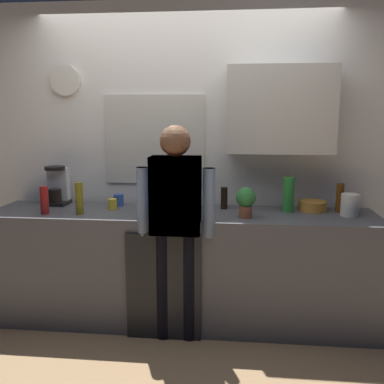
# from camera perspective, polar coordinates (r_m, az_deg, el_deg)

# --- Properties ---
(ground_plane) EXTENTS (8.00, 8.00, 0.00)m
(ground_plane) POSITION_cam_1_polar(r_m,az_deg,el_deg) (3.54, -2.02, -18.23)
(ground_plane) COLOR #8C6D4C
(kitchen_counter) EXTENTS (3.06, 0.64, 0.91)m
(kitchen_counter) POSITION_cam_1_polar(r_m,az_deg,el_deg) (3.62, -1.39, -9.65)
(kitchen_counter) COLOR #4C4C51
(kitchen_counter) RESTS_ON ground_plane
(dishwasher_panel) EXTENTS (0.56, 0.02, 0.82)m
(dishwasher_panel) POSITION_cam_1_polar(r_m,az_deg,el_deg) (3.35, -3.73, -12.23)
(dishwasher_panel) COLOR black
(dishwasher_panel) RESTS_ON ground_plane
(back_wall_assembly) EXTENTS (4.66, 0.42, 2.60)m
(back_wall_assembly) POSITION_cam_1_polar(r_m,az_deg,el_deg) (3.81, 0.71, 5.29)
(back_wall_assembly) COLOR white
(back_wall_assembly) RESTS_ON ground_plane
(coffee_maker) EXTENTS (0.20, 0.20, 0.33)m
(coffee_maker) POSITION_cam_1_polar(r_m,az_deg,el_deg) (3.96, -17.05, 0.60)
(coffee_maker) COLOR black
(coffee_maker) RESTS_ON kitchen_counter
(bottle_dark_sauce) EXTENTS (0.06, 0.06, 0.18)m
(bottle_dark_sauce) POSITION_cam_1_polar(r_m,az_deg,el_deg) (3.61, 4.17, -0.78)
(bottle_dark_sauce) COLOR black
(bottle_dark_sauce) RESTS_ON kitchen_counter
(bottle_red_vinegar) EXTENTS (0.06, 0.06, 0.22)m
(bottle_red_vinegar) POSITION_cam_1_polar(r_m,az_deg,el_deg) (3.60, -18.56, -0.99)
(bottle_red_vinegar) COLOR maroon
(bottle_red_vinegar) RESTS_ON kitchen_counter
(bottle_green_wine) EXTENTS (0.07, 0.07, 0.30)m
(bottle_green_wine) POSITION_cam_1_polar(r_m,az_deg,el_deg) (3.55, -6.02, -0.02)
(bottle_green_wine) COLOR #195923
(bottle_green_wine) RESTS_ON kitchen_counter
(bottle_clear_soda) EXTENTS (0.09, 0.09, 0.28)m
(bottle_clear_soda) POSITION_cam_1_polar(r_m,az_deg,el_deg) (3.57, 12.39, -0.32)
(bottle_clear_soda) COLOR #2D8C33
(bottle_clear_soda) RESTS_ON kitchen_counter
(bottle_olive_oil) EXTENTS (0.06, 0.06, 0.25)m
(bottle_olive_oil) POSITION_cam_1_polar(r_m,az_deg,el_deg) (3.52, -14.38, -0.80)
(bottle_olive_oil) COLOR olive
(bottle_olive_oil) RESTS_ON kitchen_counter
(bottle_amber_beer) EXTENTS (0.06, 0.06, 0.23)m
(bottle_amber_beer) POSITION_cam_1_polar(r_m,az_deg,el_deg) (3.67, 18.58, -0.71)
(bottle_amber_beer) COLOR brown
(bottle_amber_beer) RESTS_ON kitchen_counter
(cup_white_mug) EXTENTS (0.08, 0.08, 0.09)m
(cup_white_mug) POSITION_cam_1_polar(r_m,az_deg,el_deg) (3.46, -1.35, -1.98)
(cup_white_mug) COLOR white
(cup_white_mug) RESTS_ON kitchen_counter
(cup_yellow_cup) EXTENTS (0.07, 0.07, 0.08)m
(cup_yellow_cup) POSITION_cam_1_polar(r_m,az_deg,el_deg) (3.66, -10.25, -1.54)
(cup_yellow_cup) COLOR yellow
(cup_yellow_cup) RESTS_ON kitchen_counter
(cup_blue_mug) EXTENTS (0.08, 0.08, 0.10)m
(cup_blue_mug) POSITION_cam_1_polar(r_m,az_deg,el_deg) (3.77, -9.48, -1.04)
(cup_blue_mug) COLOR #3351B2
(cup_blue_mug) RESTS_ON kitchen_counter
(mixing_bowl) EXTENTS (0.22, 0.22, 0.08)m
(mixing_bowl) POSITION_cam_1_polar(r_m,az_deg,el_deg) (3.68, 15.34, -1.73)
(mixing_bowl) COLOR orange
(mixing_bowl) RESTS_ON kitchen_counter
(potted_plant) EXTENTS (0.15, 0.15, 0.23)m
(potted_plant) POSITION_cam_1_polar(r_m,az_deg,el_deg) (3.32, 6.96, -1.09)
(potted_plant) COLOR #9E5638
(potted_plant) RESTS_ON kitchen_counter
(dish_soap) EXTENTS (0.06, 0.06, 0.18)m
(dish_soap) POSITION_cam_1_polar(r_m,az_deg,el_deg) (3.57, -0.11, -1.08)
(dish_soap) COLOR green
(dish_soap) RESTS_ON kitchen_counter
(storage_canister) EXTENTS (0.14, 0.14, 0.17)m
(storage_canister) POSITION_cam_1_polar(r_m,az_deg,el_deg) (3.57, 19.77, -1.59)
(storage_canister) COLOR silver
(storage_canister) RESTS_ON kitchen_counter
(person_at_sink) EXTENTS (0.57, 0.22, 1.60)m
(person_at_sink) POSITION_cam_1_polar(r_m,az_deg,el_deg) (3.19, -2.12, -3.11)
(person_at_sink) COLOR #3F4766
(person_at_sink) RESTS_ON ground_plane
(person_guest) EXTENTS (0.57, 0.22, 1.60)m
(person_guest) POSITION_cam_1_polar(r_m,az_deg,el_deg) (3.19, -2.12, -3.11)
(person_guest) COLOR black
(person_guest) RESTS_ON ground_plane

